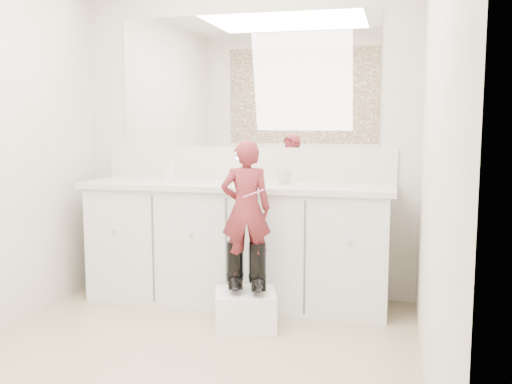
# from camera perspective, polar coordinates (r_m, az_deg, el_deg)

# --- Properties ---
(floor) EXTENTS (3.00, 3.00, 0.00)m
(floor) POSITION_cam_1_polar(r_m,az_deg,el_deg) (3.28, -7.97, -17.13)
(floor) COLOR #8A785A
(floor) RESTS_ON ground
(wall_back) EXTENTS (2.60, 0.00, 2.60)m
(wall_back) POSITION_cam_1_polar(r_m,az_deg,el_deg) (4.42, -0.97, 5.30)
(wall_back) COLOR beige
(wall_back) RESTS_ON floor
(wall_right) EXTENTS (0.00, 3.00, 3.00)m
(wall_right) POSITION_cam_1_polar(r_m,az_deg,el_deg) (2.77, 17.40, 3.85)
(wall_right) COLOR beige
(wall_right) RESTS_ON floor
(vanity_cabinet) EXTENTS (2.20, 0.55, 0.85)m
(vanity_cabinet) POSITION_cam_1_polar(r_m,az_deg,el_deg) (4.25, -1.90, -5.33)
(vanity_cabinet) COLOR silver
(vanity_cabinet) RESTS_ON floor
(countertop) EXTENTS (2.28, 0.58, 0.04)m
(countertop) POSITION_cam_1_polar(r_m,az_deg,el_deg) (4.16, -1.98, 0.62)
(countertop) COLOR beige
(countertop) RESTS_ON vanity_cabinet
(backsplash) EXTENTS (2.28, 0.03, 0.25)m
(backsplash) POSITION_cam_1_polar(r_m,az_deg,el_deg) (4.41, -1.01, 2.89)
(backsplash) COLOR beige
(backsplash) RESTS_ON countertop
(mirror) EXTENTS (2.00, 0.02, 1.00)m
(mirror) POSITION_cam_1_polar(r_m,az_deg,el_deg) (4.41, -1.02, 11.01)
(mirror) COLOR white
(mirror) RESTS_ON wall_back
(faucet) EXTENTS (0.08, 0.08, 0.10)m
(faucet) POSITION_cam_1_polar(r_m,az_deg,el_deg) (4.31, -1.39, 1.79)
(faucet) COLOR silver
(faucet) RESTS_ON countertop
(cup) EXTENTS (0.13, 0.13, 0.10)m
(cup) POSITION_cam_1_polar(r_m,az_deg,el_deg) (4.12, 2.83, 1.55)
(cup) COLOR #BFB299
(cup) RESTS_ON countertop
(soap_bottle) EXTENTS (0.10, 0.10, 0.19)m
(soap_bottle) POSITION_cam_1_polar(r_m,az_deg,el_deg) (4.27, -8.46, 2.23)
(soap_bottle) COLOR silver
(soap_bottle) RESTS_ON countertop
(step_stool) EXTENTS (0.46, 0.42, 0.25)m
(step_stool) POSITION_cam_1_polar(r_m,az_deg,el_deg) (3.78, -1.06, -11.69)
(step_stool) COLOR white
(step_stool) RESTS_ON floor
(boot_left) EXTENTS (0.17, 0.24, 0.32)m
(boot_left) POSITION_cam_1_polar(r_m,az_deg,el_deg) (3.74, -2.11, -7.39)
(boot_left) COLOR black
(boot_left) RESTS_ON step_stool
(boot_right) EXTENTS (0.17, 0.24, 0.32)m
(boot_right) POSITION_cam_1_polar(r_m,az_deg,el_deg) (3.70, 0.14, -7.54)
(boot_right) COLOR black
(boot_right) RESTS_ON step_stool
(toddler) EXTENTS (0.37, 0.29, 0.88)m
(toddler) POSITION_cam_1_polar(r_m,az_deg,el_deg) (3.64, -1.01, -1.69)
(toddler) COLOR #B3373E
(toddler) RESTS_ON step_stool
(toothbrush) EXTENTS (0.13, 0.05, 0.06)m
(toothbrush) POSITION_cam_1_polar(r_m,az_deg,el_deg) (3.53, -0.25, -0.14)
(toothbrush) COLOR #DF579D
(toothbrush) RESTS_ON toddler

